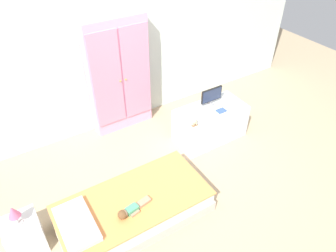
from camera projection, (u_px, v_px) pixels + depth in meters
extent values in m
cube|color=tan|center=(180.00, 182.00, 3.91)|extent=(10.00, 10.00, 0.02)
cube|color=silver|center=(116.00, 35.00, 4.12)|extent=(6.40, 0.05, 2.70)
cube|color=beige|center=(135.00, 213.00, 3.45)|extent=(1.62, 0.80, 0.14)
cube|color=silver|center=(134.00, 204.00, 3.36)|extent=(1.58, 0.76, 0.14)
cube|color=#EA934C|center=(133.00, 200.00, 3.32)|extent=(1.61, 0.79, 0.02)
cube|color=silver|center=(76.00, 224.00, 3.04)|extent=(0.32, 0.57, 0.06)
cube|color=#4CA375|center=(132.00, 209.00, 3.18)|extent=(0.14, 0.10, 0.06)
cube|color=tan|center=(142.00, 201.00, 3.27)|extent=(0.16, 0.06, 0.04)
cube|color=tan|center=(144.00, 203.00, 3.25)|extent=(0.16, 0.06, 0.04)
cube|color=tan|center=(129.00, 207.00, 3.22)|extent=(0.10, 0.04, 0.03)
cube|color=tan|center=(135.00, 214.00, 3.16)|extent=(0.10, 0.04, 0.03)
sphere|color=tan|center=(123.00, 214.00, 3.11)|extent=(0.09, 0.09, 0.09)
sphere|color=brown|center=(122.00, 215.00, 3.10)|extent=(0.10, 0.10, 0.10)
cube|color=white|center=(24.00, 235.00, 3.09)|extent=(0.34, 0.34, 0.40)
cylinder|color=#B7B2AD|center=(18.00, 223.00, 2.96)|extent=(0.08, 0.08, 0.01)
cylinder|color=#B7B2AD|center=(17.00, 219.00, 2.93)|extent=(0.02, 0.02, 0.10)
cone|color=#E0668E|center=(13.00, 212.00, 2.86)|extent=(0.11, 0.11, 0.12)
cube|color=#E599BC|center=(119.00, 76.00, 4.31)|extent=(0.86, 0.21, 1.65)
cube|color=#C986A6|center=(107.00, 81.00, 4.12)|extent=(0.40, 0.02, 1.35)
cube|color=#C986A6|center=(136.00, 73.00, 4.30)|extent=(0.40, 0.02, 1.35)
sphere|color=gold|center=(120.00, 81.00, 4.21)|extent=(0.02, 0.02, 0.02)
sphere|color=gold|center=(126.00, 80.00, 4.24)|extent=(0.02, 0.02, 0.02)
cube|color=silver|center=(210.00, 123.00, 4.43)|extent=(0.97, 0.51, 0.50)
cylinder|color=#99999E|center=(211.00, 104.00, 4.35)|extent=(0.10, 0.10, 0.01)
cylinder|color=#99999E|center=(211.00, 102.00, 4.33)|extent=(0.02, 0.02, 0.05)
cube|color=black|center=(212.00, 95.00, 4.26)|extent=(0.33, 0.02, 0.20)
cube|color=#28334C|center=(212.00, 95.00, 4.25)|extent=(0.31, 0.01, 0.18)
cube|color=#8E6642|center=(194.00, 125.00, 3.99)|extent=(0.09, 0.01, 0.01)
cube|color=#8E6642|center=(195.00, 126.00, 3.97)|extent=(0.09, 0.01, 0.01)
cube|color=#D1B289|center=(195.00, 123.00, 3.95)|extent=(0.06, 0.03, 0.03)
cylinder|color=#D1B289|center=(196.00, 123.00, 3.98)|extent=(0.01, 0.01, 0.02)
cylinder|color=#D1B289|center=(196.00, 124.00, 3.97)|extent=(0.01, 0.01, 0.02)
cylinder|color=#D1B289|center=(193.00, 124.00, 3.96)|extent=(0.01, 0.01, 0.02)
cylinder|color=#D1B289|center=(194.00, 125.00, 3.95)|extent=(0.01, 0.01, 0.02)
cylinder|color=#D1B289|center=(197.00, 120.00, 3.95)|extent=(0.02, 0.02, 0.02)
sphere|color=#D1B289|center=(197.00, 119.00, 3.94)|extent=(0.03, 0.03, 0.03)
cube|color=blue|center=(221.00, 111.00, 4.22)|extent=(0.12, 0.09, 0.02)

